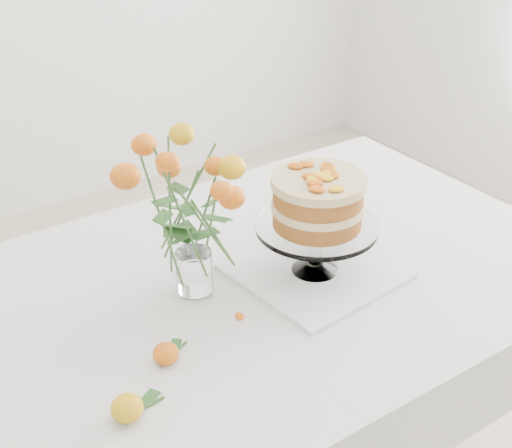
# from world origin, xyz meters

# --- Properties ---
(table) EXTENTS (1.43, 0.93, 0.76)m
(table) POSITION_xyz_m (0.00, 0.00, 0.67)
(table) COLOR tan
(table) RESTS_ON ground
(napkin) EXTENTS (0.34, 0.34, 0.01)m
(napkin) POSITION_xyz_m (0.10, -0.06, 0.76)
(napkin) COLOR silver
(napkin) RESTS_ON table
(cake_stand) EXTENTS (0.26, 0.26, 0.23)m
(cake_stand) POSITION_xyz_m (0.10, -0.06, 0.92)
(cake_stand) COLOR white
(cake_stand) RESTS_ON napkin
(rose_vase) EXTENTS (0.33, 0.33, 0.39)m
(rose_vase) POSITION_xyz_m (-0.15, 0.03, 0.98)
(rose_vase) COLOR white
(rose_vase) RESTS_ON table
(loose_rose_near) EXTENTS (0.10, 0.05, 0.05)m
(loose_rose_near) POSITION_xyz_m (-0.42, -0.23, 0.78)
(loose_rose_near) COLOR yellow
(loose_rose_near) RESTS_ON table
(loose_rose_far) EXTENTS (0.08, 0.05, 0.04)m
(loose_rose_far) POSITION_xyz_m (-0.30, -0.14, 0.78)
(loose_rose_far) COLOR #D43E0A
(loose_rose_far) RESTS_ON table
(stray_petal_a) EXTENTS (0.03, 0.02, 0.00)m
(stray_petal_a) POSITION_xyz_m (-0.12, -0.10, 0.76)
(stray_petal_a) COLOR yellow
(stray_petal_a) RESTS_ON table
(stray_petal_b) EXTENTS (0.03, 0.02, 0.00)m
(stray_petal_b) POSITION_xyz_m (-0.02, -0.14, 0.76)
(stray_petal_b) COLOR yellow
(stray_petal_b) RESTS_ON table
(stray_petal_c) EXTENTS (0.03, 0.02, 0.00)m
(stray_petal_c) POSITION_xyz_m (0.02, -0.18, 0.76)
(stray_petal_c) COLOR yellow
(stray_petal_c) RESTS_ON table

